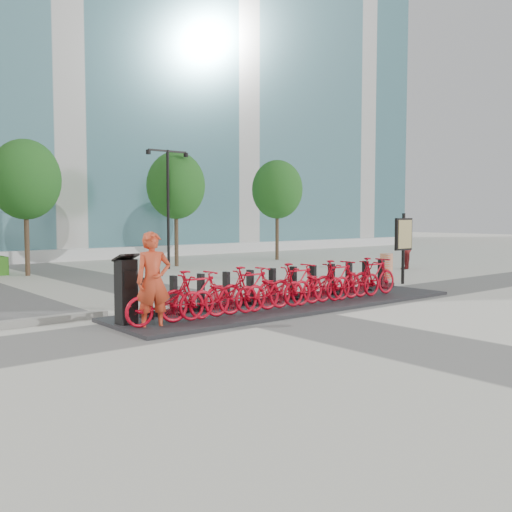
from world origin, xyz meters
TOP-DOWN VIEW (x-y plane):
  - ground at (0.00, 0.00)m, footprint 120.00×120.00m
  - glass_building at (14.00, 26.00)m, footprint 32.00×16.00m
  - tree_1 at (-1.50, 12.00)m, footprint 2.60×2.60m
  - tree_2 at (5.00, 12.00)m, footprint 2.60×2.60m
  - tree_3 at (11.00, 12.00)m, footprint 2.60×2.60m
  - streetlamp at (4.00, 11.00)m, footprint 2.00×0.20m
  - dock_pad at (1.30, 0.30)m, footprint 9.60×2.40m
  - dock_rail_posts at (1.36, 0.77)m, footprint 8.02×0.50m
  - bike_0 at (-2.60, -0.05)m, footprint 1.80×0.63m
  - bike_1 at (-1.88, -0.05)m, footprint 1.75×0.49m
  - bike_2 at (-1.16, -0.05)m, footprint 1.80×0.63m
  - bike_3 at (-0.44, -0.05)m, footprint 1.75×0.49m
  - bike_4 at (0.28, -0.05)m, footprint 1.80×0.63m
  - bike_5 at (1.00, -0.05)m, footprint 1.75×0.49m
  - bike_6 at (1.72, -0.05)m, footprint 1.80×0.63m
  - bike_7 at (2.44, -0.05)m, footprint 1.75×0.49m
  - bike_8 at (3.16, -0.05)m, footprint 1.80×0.63m
  - bike_9 at (3.88, -0.05)m, footprint 1.75×0.49m
  - kiosk at (-3.22, 0.45)m, footprint 0.46×0.40m
  - worker_red at (-2.92, -0.13)m, footprint 0.78×0.59m
  - pedestrian at (11.66, 4.70)m, footprint 1.09×1.02m
  - construction_barrel at (8.31, 2.97)m, footprint 0.52×0.52m
  - map_sign at (7.26, 1.48)m, footprint 0.77×0.16m

SIDE VIEW (x-z plane):
  - ground at x=0.00m, z-range 0.00..0.00m
  - dock_pad at x=1.30m, z-range 0.00..0.08m
  - construction_barrel at x=8.31m, z-range 0.00..0.89m
  - dock_rail_posts at x=1.36m, z-range 0.08..0.93m
  - bike_0 at x=-2.60m, z-range 0.08..1.03m
  - bike_2 at x=-1.16m, z-range 0.08..1.03m
  - bike_4 at x=0.28m, z-range 0.08..1.03m
  - bike_6 at x=1.72m, z-range 0.08..1.03m
  - bike_8 at x=3.16m, z-range 0.08..1.03m
  - bike_1 at x=-1.88m, z-range 0.08..1.13m
  - bike_3 at x=-0.44m, z-range 0.08..1.13m
  - bike_5 at x=1.00m, z-range 0.08..1.13m
  - bike_7 at x=2.44m, z-range 0.08..1.13m
  - bike_9 at x=3.88m, z-range 0.08..1.13m
  - kiosk at x=-3.22m, z-range 0.05..1.47m
  - pedestrian at x=11.66m, z-range 0.00..1.78m
  - worker_red at x=-2.92m, z-range 0.00..1.94m
  - map_sign at x=7.26m, z-range 0.38..2.71m
  - streetlamp at x=4.00m, z-range 0.63..5.63m
  - tree_1 at x=-1.50m, z-range 1.04..6.14m
  - tree_2 at x=5.00m, z-range 1.04..6.14m
  - tree_3 at x=11.00m, z-range 1.04..6.14m
  - glass_building at x=14.00m, z-range 0.00..24.00m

